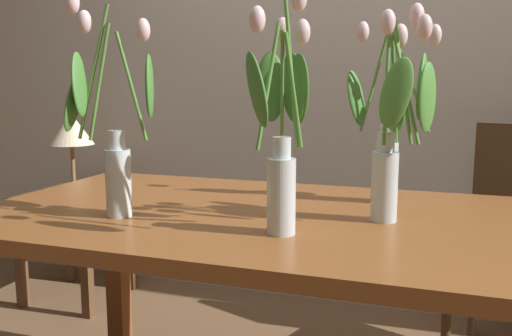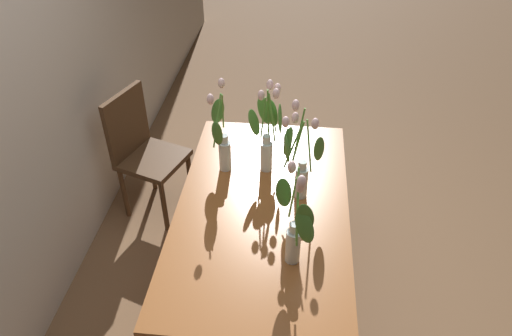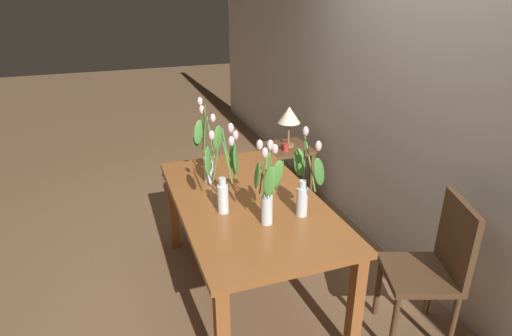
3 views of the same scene
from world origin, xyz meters
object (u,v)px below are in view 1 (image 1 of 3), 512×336
at_px(dining_table, 264,244).
at_px(pillar_candle, 85,188).
at_px(tulip_vase_3, 396,133).
at_px(tulip_vase_0, 111,136).
at_px(table_lamp, 71,131).
at_px(side_table, 76,215).
at_px(tulip_vase_1, 282,134).
at_px(tulip_vase_2, 388,142).

bearing_deg(dining_table, pillar_candle, 146.27).
distance_m(tulip_vase_3, pillar_candle, 1.74).
xyz_separation_m(tulip_vase_0, tulip_vase_3, (0.71, 0.18, 0.01)).
bearing_deg(pillar_candle, tulip_vase_3, -27.05).
distance_m(tulip_vase_0, pillar_candle, 1.30).
bearing_deg(table_lamp, dining_table, -33.66).
relative_size(side_table, table_lamp, 1.38).
bearing_deg(tulip_vase_1, pillar_candle, 143.04).
height_order(side_table, pillar_candle, pillar_candle).
height_order(tulip_vase_0, tulip_vase_2, tulip_vase_0).
xyz_separation_m(tulip_vase_2, side_table, (-1.58, 0.59, -0.49)).
bearing_deg(side_table, tulip_vase_0, -48.14).
distance_m(tulip_vase_2, side_table, 1.75).
height_order(tulip_vase_3, side_table, tulip_vase_3).
bearing_deg(table_lamp, pillar_candle, -33.02).
bearing_deg(table_lamp, tulip_vase_1, -36.63).
bearing_deg(tulip_vase_0, dining_table, 25.17).
bearing_deg(tulip_vase_1, tulip_vase_3, 36.26).
height_order(tulip_vase_3, table_lamp, tulip_vase_3).
bearing_deg(tulip_vase_1, dining_table, 119.80).
bearing_deg(tulip_vase_2, side_table, 159.61).
relative_size(tulip_vase_2, pillar_candle, 7.11).
bearing_deg(tulip_vase_2, tulip_vase_3, -80.22).
height_order(tulip_vase_2, side_table, tulip_vase_2).
xyz_separation_m(tulip_vase_3, side_table, (-1.62, 0.83, -0.54)).
relative_size(dining_table, pillar_candle, 21.33).
xyz_separation_m(dining_table, side_table, (-1.27, 0.84, -0.22)).
height_order(tulip_vase_0, tulip_vase_1, tulip_vase_0).
bearing_deg(table_lamp, tulip_vase_2, -20.81).
bearing_deg(tulip_vase_3, tulip_vase_2, 99.78).
distance_m(tulip_vase_1, side_table, 1.79).
bearing_deg(tulip_vase_0, tulip_vase_1, -0.25).
height_order(dining_table, tulip_vase_1, tulip_vase_1).
height_order(tulip_vase_1, side_table, tulip_vase_1).
xyz_separation_m(side_table, pillar_candle, (0.11, -0.06, 0.16)).
xyz_separation_m(dining_table, tulip_vase_0, (-0.37, -0.17, 0.31)).
relative_size(tulip_vase_3, side_table, 0.98).
height_order(tulip_vase_3, pillar_candle, tulip_vase_3).
relative_size(tulip_vase_0, tulip_vase_2, 1.10).
xyz_separation_m(dining_table, tulip_vase_2, (0.30, 0.25, 0.27)).
xyz_separation_m(tulip_vase_1, tulip_vase_2, (0.20, 0.43, -0.05)).
height_order(tulip_vase_2, table_lamp, tulip_vase_2).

